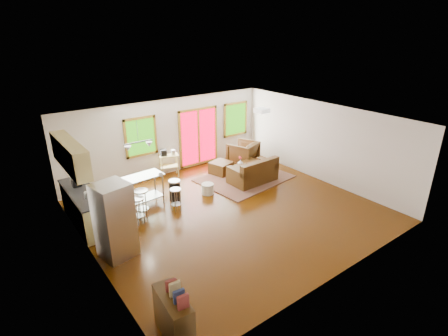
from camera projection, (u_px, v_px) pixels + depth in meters
floor at (230, 211)px, 9.81m from camera, size 7.50×7.00×0.02m
ceiling at (231, 120)px, 8.82m from camera, size 7.50×7.00×0.02m
back_wall at (168, 137)px, 11.93m from camera, size 7.50×0.02×2.60m
left_wall at (87, 208)px, 7.24m from camera, size 0.02×7.00×2.60m
right_wall at (322, 142)px, 11.39m from camera, size 0.02×7.00×2.60m
front_wall at (342, 223)px, 6.70m from camera, size 7.50×0.02×2.60m
window_left at (141, 137)px, 11.26m from camera, size 1.10×0.05×1.30m
french_doors at (199, 137)px, 12.63m from camera, size 1.60×0.05×2.10m
window_right at (236, 119)px, 13.42m from camera, size 1.10×0.05×1.30m
rug at (244, 178)px, 11.88m from camera, size 3.10×2.52×0.03m
loveseat at (253, 173)px, 11.49m from camera, size 1.58×0.92×0.83m
coffee_table at (249, 165)px, 12.01m from camera, size 1.22×0.91×0.44m
armchair at (243, 152)px, 12.92m from camera, size 1.21×1.17×0.97m
ottoman at (221, 168)px, 12.20m from camera, size 0.81×0.81×0.44m
pouf at (208, 189)px, 10.75m from camera, size 0.45×0.45×0.33m
vase at (240, 162)px, 11.89m from camera, size 0.20×0.21×0.33m
book at (251, 157)px, 12.24m from camera, size 0.24×0.09×0.32m
cabinets at (80, 192)px, 8.79m from camera, size 0.64×2.24×2.30m
refrigerator at (115, 221)px, 7.60m from camera, size 0.82×0.80×1.75m
island at (138, 187)px, 9.76m from camera, size 1.51×0.70×0.93m
cup at (161, 175)px, 9.62m from camera, size 0.15×0.12×0.13m
bar_stool_a at (138, 205)px, 9.00m from camera, size 0.38×0.38×0.73m
bar_stool_b at (141, 197)px, 9.29m from camera, size 0.49×0.49×0.79m
bar_stool_c at (176, 195)px, 9.63m from camera, size 0.34×0.34×0.67m
trash_can at (175, 190)px, 10.30m from camera, size 0.38×0.38×0.63m
kitchen_cart at (168, 158)px, 11.84m from camera, size 0.73×0.58×0.97m
bookshelf at (174, 316)px, 5.68m from camera, size 0.44×0.95×1.08m
ceiling_flush at (262, 110)px, 10.18m from camera, size 0.35×0.35×0.12m
pendant_light at (139, 146)px, 9.16m from camera, size 0.80×0.18×0.79m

